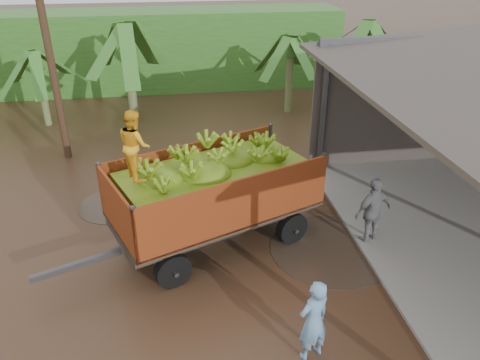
% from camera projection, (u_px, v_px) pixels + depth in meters
% --- Properties ---
extents(ground, '(100.00, 100.00, 0.00)m').
position_uv_depth(ground, '(146.00, 313.00, 9.31)').
color(ground, black).
rests_on(ground, ground).
extents(hedge_north, '(22.00, 3.00, 3.60)m').
position_uv_depth(hedge_north, '(109.00, 51.00, 22.23)').
color(hedge_north, '#2D661E').
rests_on(hedge_north, ground).
extents(banana_trailer, '(6.53, 3.92, 3.64)m').
position_uv_depth(banana_trailer, '(213.00, 190.00, 10.85)').
color(banana_trailer, '#B44419').
rests_on(banana_trailer, ground).
extents(man_blue, '(0.71, 0.59, 1.65)m').
position_uv_depth(man_blue, '(313.00, 320.00, 7.99)').
color(man_blue, '#6893BD').
rests_on(man_blue, ground).
extents(man_grey, '(1.11, 0.72, 1.75)m').
position_uv_depth(man_grey, '(373.00, 211.00, 11.06)').
color(man_grey, gray).
rests_on(man_grey, ground).
extents(utility_pole, '(1.20, 0.24, 8.74)m').
position_uv_depth(utility_pole, '(43.00, 21.00, 13.85)').
color(utility_pole, '#47301E').
rests_on(utility_pole, ground).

